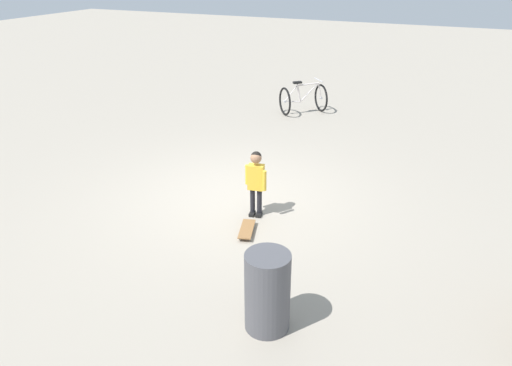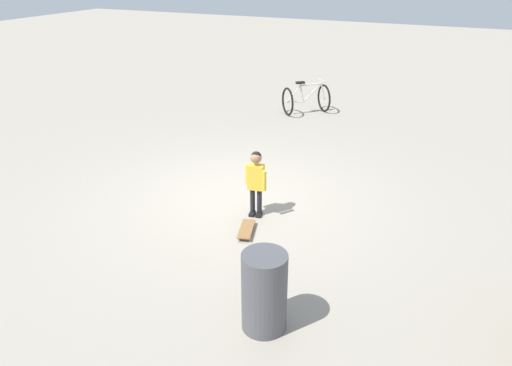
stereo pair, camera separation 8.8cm
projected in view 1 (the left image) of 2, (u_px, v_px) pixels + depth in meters
ground_plane at (237, 197)px, 8.21m from camera, size 50.00×50.00×0.00m
child_person at (256, 177)px, 7.36m from camera, size 0.39×0.21×1.06m
skateboard at (247, 229)px, 7.11m from camera, size 0.34×0.59×0.07m
bicycle_near at (303, 99)px, 12.46m from camera, size 1.27×1.25×0.85m
trash_bin at (267, 292)px, 5.15m from camera, size 0.49×0.49×0.92m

